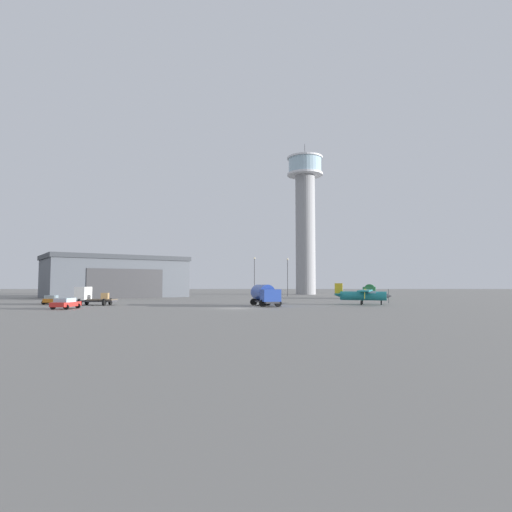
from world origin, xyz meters
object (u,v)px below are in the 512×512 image
object	(u,v)px
truck_fuel_tanker_blue	(265,294)
light_post_west	(255,273)
control_tower	(306,213)
truck_fuel_tanker_green	(370,291)
light_post_east	(288,274)
car_orange	(52,299)
truck_flatbed_white	(90,296)
airplane_teal	(363,295)
car_red	(66,303)

from	to	relation	value
truck_fuel_tanker_blue	light_post_west	xyz separation A→B (m)	(-1.59, 44.07, 4.01)
control_tower	truck_fuel_tanker_blue	bearing A→B (deg)	-101.62
light_post_west	truck_fuel_tanker_green	bearing A→B (deg)	-27.68
control_tower	truck_fuel_tanker_green	xyz separation A→B (m)	(9.72, -34.29, -22.48)
truck_fuel_tanker_green	light_post_east	bearing A→B (deg)	-110.81
car_orange	light_post_east	distance (m)	55.27
car_orange	light_post_east	size ratio (longest dim) A/B	0.49
truck_fuel_tanker_green	car_orange	bearing A→B (deg)	-48.46
truck_fuel_tanker_green	truck_flatbed_white	bearing A→B (deg)	-42.46
airplane_teal	truck_fuel_tanker_blue	xyz separation A→B (m)	(-14.85, -3.85, 0.16)
truck_fuel_tanker_blue	light_post_east	xyz separation A→B (m)	(6.53, 44.00, 3.87)
car_red	light_post_east	world-z (taller)	light_post_east
car_orange	car_red	xyz separation A→B (m)	(7.86, -12.81, 0.00)
car_red	control_tower	bearing A→B (deg)	-22.34
control_tower	light_post_west	world-z (taller)	control_tower
control_tower	light_post_west	size ratio (longest dim) A/B	4.67
truck_flatbed_white	car_orange	distance (m)	7.91
control_tower	light_post_east	distance (m)	29.18
light_post_west	light_post_east	bearing A→B (deg)	-0.45
truck_fuel_tanker_green	truck_fuel_tanker_blue	xyz separation A→B (m)	(-23.16, -31.08, -0.01)
airplane_teal	car_orange	distance (m)	47.75
light_post_west	light_post_east	world-z (taller)	light_post_west
car_orange	light_post_east	world-z (taller)	light_post_east
control_tower	car_red	size ratio (longest dim) A/B	10.37
control_tower	truck_flatbed_white	distance (m)	77.65
truck_fuel_tanker_blue	truck_flatbed_white	size ratio (longest dim) A/B	1.33
airplane_teal	car_orange	xyz separation A→B (m)	(-47.71, 1.68, -0.76)
truck_fuel_tanker_green	truck_flatbed_white	size ratio (longest dim) A/B	1.29
car_orange	light_post_west	distance (m)	49.87
light_post_east	car_orange	bearing A→B (deg)	-135.68
truck_fuel_tanker_green	truck_flatbed_white	distance (m)	56.67
truck_fuel_tanker_green	car_orange	size ratio (longest dim) A/B	1.58
control_tower	light_post_east	bearing A→B (deg)	-107.92
truck_fuel_tanker_green	car_red	distance (m)	61.58
light_post_east	light_post_west	bearing A→B (deg)	179.55
control_tower	truck_fuel_tanker_green	size ratio (longest dim) A/B	6.18
light_post_west	control_tower	bearing A→B (deg)	54.81
truck_fuel_tanker_blue	light_post_west	size ratio (longest dim) A/B	0.78
control_tower	truck_fuel_tanker_green	distance (m)	42.14
truck_fuel_tanker_green	car_orange	world-z (taller)	truck_fuel_tanker_green
truck_fuel_tanker_green	truck_fuel_tanker_blue	size ratio (longest dim) A/B	0.97
control_tower	car_orange	size ratio (longest dim) A/B	9.79
truck_flatbed_white	light_post_east	xyz separation A→B (m)	(32.19, 41.69, 4.24)
truck_fuel_tanker_blue	light_post_east	bearing A→B (deg)	155.77
airplane_teal	truck_fuel_tanker_green	xyz separation A→B (m)	(8.31, 27.23, 0.17)
airplane_teal	truck_fuel_tanker_blue	distance (m)	15.34
truck_fuel_tanker_green	light_post_west	distance (m)	28.23
truck_fuel_tanker_green	light_post_east	distance (m)	21.41
car_orange	truck_fuel_tanker_blue	bearing A→B (deg)	-116.21
airplane_teal	truck_fuel_tanker_green	size ratio (longest dim) A/B	1.49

